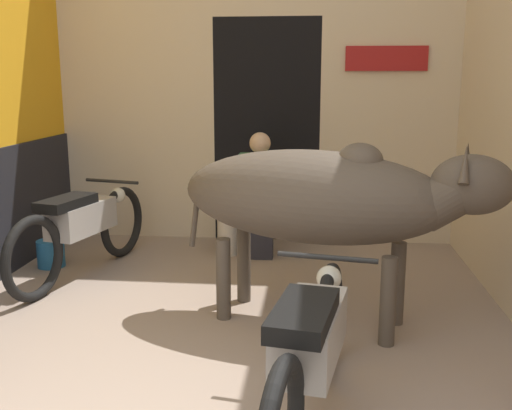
# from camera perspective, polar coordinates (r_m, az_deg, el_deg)

# --- Properties ---
(wall_back_with_doorway) EXTENTS (4.32, 0.93, 4.19)m
(wall_back_with_doorway) POSITION_cam_1_polar(r_m,az_deg,el_deg) (6.81, 0.54, 11.76)
(wall_back_with_doorway) COLOR beige
(wall_back_with_doorway) RESTS_ON ground_plane
(cow) EXTENTS (2.40, 1.24, 1.39)m
(cow) POSITION_cam_1_polar(r_m,az_deg,el_deg) (4.30, 6.60, 0.70)
(cow) COLOR #4C4238
(cow) RESTS_ON ground_plane
(motorcycle_near) EXTENTS (0.58, 1.96, 0.80)m
(motorcycle_near) POSITION_cam_1_polar(r_m,az_deg,el_deg) (3.12, 5.16, -13.38)
(motorcycle_near) COLOR black
(motorcycle_near) RESTS_ON ground_plane
(motorcycle_far) EXTENTS (0.69, 2.00, 0.82)m
(motorcycle_far) POSITION_cam_1_polar(r_m,az_deg,el_deg) (5.66, -16.26, -1.98)
(motorcycle_far) COLOR black
(motorcycle_far) RESTS_ON ground_plane
(shopkeeper_seated) EXTENTS (0.42, 0.34, 1.26)m
(shopkeeper_seated) POSITION_cam_1_polar(r_m,az_deg,el_deg) (6.04, 0.34, 1.31)
(shopkeeper_seated) COLOR #282833
(shopkeeper_seated) RESTS_ON ground_plane
(plastic_stool) EXTENTS (0.33, 0.33, 0.47)m
(plastic_stool) POSITION_cam_1_polar(r_m,az_deg,el_deg) (6.18, -2.62, -2.40)
(plastic_stool) COLOR beige
(plastic_stool) RESTS_ON ground_plane
(bucket) EXTENTS (0.26, 0.26, 0.26)m
(bucket) POSITION_cam_1_polar(r_m,az_deg,el_deg) (6.12, -18.95, -4.39)
(bucket) COLOR #23669E
(bucket) RESTS_ON ground_plane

